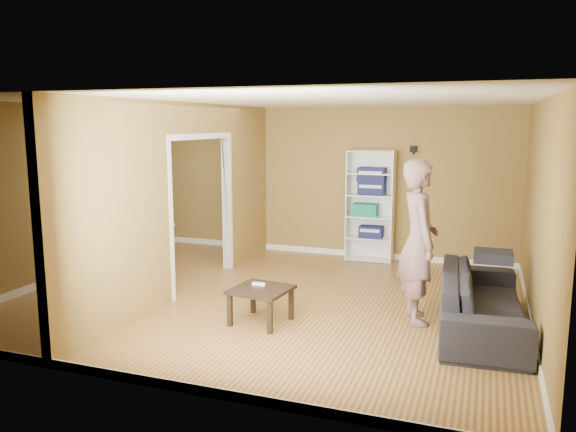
# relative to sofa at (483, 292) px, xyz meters

# --- Properties ---
(room_shell) EXTENTS (6.50, 6.50, 6.50)m
(room_shell) POSITION_rel_sofa_xyz_m (-2.70, 0.25, 0.86)
(room_shell) COLOR olive
(room_shell) RESTS_ON ground
(partition) EXTENTS (0.22, 5.50, 2.60)m
(partition) POSITION_rel_sofa_xyz_m (-3.90, 0.25, 0.86)
(partition) COLOR olive
(partition) RESTS_ON ground
(wall_speaker) EXTENTS (0.10, 0.10, 0.10)m
(wall_speaker) POSITION_rel_sofa_xyz_m (-1.20, 2.94, 1.46)
(wall_speaker) COLOR black
(wall_speaker) RESTS_ON room_shell
(sofa) EXTENTS (2.35, 1.12, 0.88)m
(sofa) POSITION_rel_sofa_xyz_m (0.00, 0.00, 0.00)
(sofa) COLOR black
(sofa) RESTS_ON ground
(person) EXTENTS (0.99, 0.89, 2.25)m
(person) POSITION_rel_sofa_xyz_m (-0.74, 0.03, 0.69)
(person) COLOR slate
(person) RESTS_ON ground
(bookshelf) EXTENTS (0.79, 0.35, 1.88)m
(bookshelf) POSITION_rel_sofa_xyz_m (-1.86, 2.85, 0.50)
(bookshelf) COLOR white
(bookshelf) RESTS_ON ground
(paper_box_navy_a) EXTENTS (0.39, 0.25, 0.20)m
(paper_box_navy_a) POSITION_rel_sofa_xyz_m (-1.84, 2.80, 0.06)
(paper_box_navy_a) COLOR navy
(paper_box_navy_a) RESTS_ON bookshelf
(paper_box_teal) EXTENTS (0.41, 0.27, 0.21)m
(paper_box_teal) POSITION_rel_sofa_xyz_m (-1.95, 2.80, 0.43)
(paper_box_teal) COLOR #247F73
(paper_box_teal) RESTS_ON bookshelf
(paper_box_navy_b) EXTENTS (0.44, 0.29, 0.22)m
(paper_box_navy_b) POSITION_rel_sofa_xyz_m (-1.84, 2.80, 0.81)
(paper_box_navy_b) COLOR navy
(paper_box_navy_b) RESTS_ON bookshelf
(paper_box_navy_c) EXTENTS (0.46, 0.30, 0.23)m
(paper_box_navy_c) POSITION_rel_sofa_xyz_m (-1.85, 2.80, 1.04)
(paper_box_navy_c) COLOR navy
(paper_box_navy_c) RESTS_ON bookshelf
(coffee_table) EXTENTS (0.63, 0.63, 0.42)m
(coffee_table) POSITION_rel_sofa_xyz_m (-2.44, -0.65, -0.08)
(coffee_table) COLOR black
(coffee_table) RESTS_ON ground
(game_controller) EXTENTS (0.16, 0.04, 0.03)m
(game_controller) POSITION_rel_sofa_xyz_m (-2.51, -0.55, -0.00)
(game_controller) COLOR white
(game_controller) RESTS_ON coffee_table
(dining_table) EXTENTS (1.26, 0.84, 0.79)m
(dining_table) POSITION_rel_sofa_xyz_m (-5.23, 0.64, 0.27)
(dining_table) COLOR beige
(dining_table) RESTS_ON ground
(chair_left) EXTENTS (0.48, 0.48, 0.94)m
(chair_left) POSITION_rel_sofa_xyz_m (-5.97, 0.60, 0.03)
(chair_left) COLOR tan
(chair_left) RESTS_ON ground
(chair_near) EXTENTS (0.57, 0.57, 0.96)m
(chair_near) POSITION_rel_sofa_xyz_m (-5.15, 0.03, 0.04)
(chair_near) COLOR tan
(chair_near) RESTS_ON ground
(chair_far) EXTENTS (0.52, 0.52, 0.98)m
(chair_far) POSITION_rel_sofa_xyz_m (-5.19, 1.23, 0.05)
(chair_far) COLOR tan
(chair_far) RESTS_ON ground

